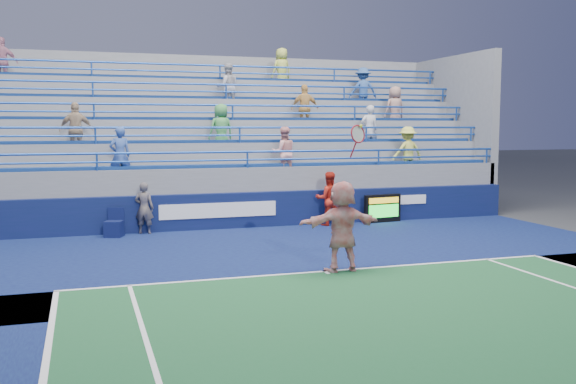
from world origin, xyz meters
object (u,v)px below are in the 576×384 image
object	(u,v)px
judge_chair	(114,228)
ball_girl	(329,199)
serve_speed_board	(383,209)
line_judge	(144,208)
tennis_player	(342,226)

from	to	relation	value
judge_chair	ball_girl	bearing A→B (deg)	1.07
judge_chair	serve_speed_board	bearing A→B (deg)	1.20
judge_chair	line_judge	distance (m)	1.04
tennis_player	line_judge	distance (m)	7.23
judge_chair	ball_girl	xyz separation A→B (m)	(6.58, 0.12, 0.59)
serve_speed_board	tennis_player	xyz separation A→B (m)	(-4.01, -6.17, 0.53)
judge_chair	line_judge	size ratio (longest dim) A/B	0.55
ball_girl	judge_chair	bearing A→B (deg)	11.19
tennis_player	ball_girl	xyz separation A→B (m)	(2.09, 6.11, -0.14)
judge_chair	ball_girl	world-z (taller)	ball_girl
serve_speed_board	ball_girl	bearing A→B (deg)	-178.36
judge_chair	ball_girl	distance (m)	6.61
line_judge	ball_girl	distance (m)	5.71
serve_speed_board	line_judge	bearing A→B (deg)	179.33
serve_speed_board	tennis_player	bearing A→B (deg)	-123.02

